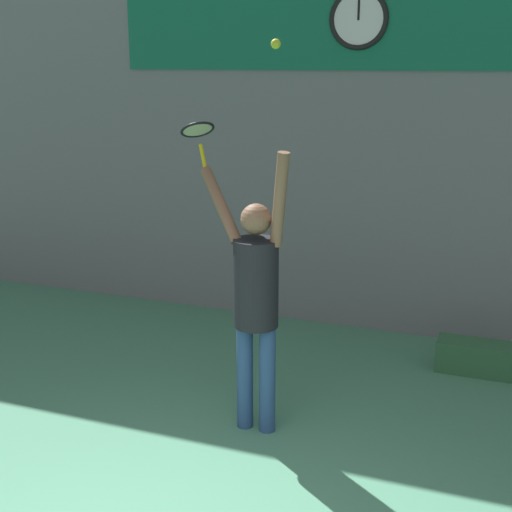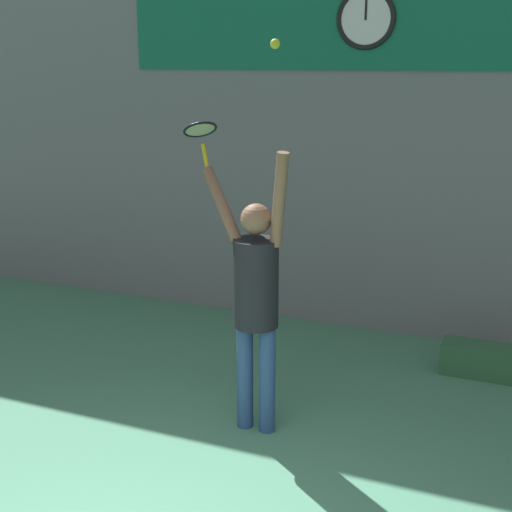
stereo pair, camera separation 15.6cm
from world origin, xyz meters
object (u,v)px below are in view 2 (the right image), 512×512
Objects in this scene: tennis_player at (255,292)px; scoreboard_clock at (366,19)px; tennis_ball at (275,44)px; equipment_bag at (482,360)px; tennis_racket at (201,132)px.

scoreboard_clock is at bearing 86.54° from tennis_player.
tennis_ball is 0.09× the size of equipment_bag.
tennis_racket is at bearing -149.93° from equipment_bag.
equipment_bag is at bearing 47.78° from tennis_player.
tennis_player is at bearing 151.31° from tennis_ball.
equipment_bag is (1.40, 1.85, -2.83)m from tennis_ball.
tennis_racket is 0.53× the size of equipment_bag.
scoreboard_clock is 3.26m from tennis_player.
scoreboard_clock is at bearing 68.03° from tennis_racket.
tennis_ball is (0.86, -0.54, 0.68)m from tennis_racket.
scoreboard_clock is 1.54× the size of tennis_racket.
scoreboard_clock is 8.83× the size of tennis_ball.
tennis_racket is 1.22m from tennis_ball.
scoreboard_clock reaches higher than tennis_racket.
scoreboard_clock is 0.27× the size of tennis_player.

